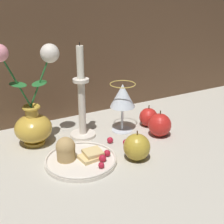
% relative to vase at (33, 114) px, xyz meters
% --- Properties ---
extents(ground_plane, '(2.40, 2.40, 0.00)m').
position_rel_vase_xyz_m(ground_plane, '(0.13, -0.13, -0.10)').
color(ground_plane, '#B7B2A3').
rests_on(ground_plane, ground).
extents(vase, '(0.19, 0.11, 0.32)m').
position_rel_vase_xyz_m(vase, '(0.00, 0.00, 0.00)').
color(vase, gold).
rests_on(vase, ground_plane).
extents(plate_with_pastries, '(0.20, 0.20, 0.08)m').
position_rel_vase_xyz_m(plate_with_pastries, '(0.07, -0.17, -0.08)').
color(plate_with_pastries, silver).
rests_on(plate_with_pastries, ground_plane).
extents(wine_glass, '(0.08, 0.08, 0.16)m').
position_rel_vase_xyz_m(wine_glass, '(0.28, -0.05, 0.02)').
color(wine_glass, silver).
rests_on(wine_glass, ground_plane).
extents(candlestick, '(0.08, 0.08, 0.30)m').
position_rel_vase_xyz_m(candlestick, '(0.15, -0.02, 0.01)').
color(candlestick, silver).
rests_on(candlestick, ground_plane).
extents(apple_beside_vase, '(0.08, 0.08, 0.09)m').
position_rel_vase_xyz_m(apple_beside_vase, '(0.22, -0.23, -0.06)').
color(apple_beside_vase, '#B2932D').
rests_on(apple_beside_vase, ground_plane).
extents(apple_near_glass, '(0.06, 0.06, 0.08)m').
position_rel_vase_xyz_m(apple_near_glass, '(0.38, -0.06, -0.07)').
color(apple_near_glass, red).
rests_on(apple_near_glass, ground_plane).
extents(apple_at_table_edge, '(0.08, 0.08, 0.09)m').
position_rel_vase_xyz_m(apple_at_table_edge, '(0.37, -0.14, -0.06)').
color(apple_at_table_edge, red).
rests_on(apple_at_table_edge, ground_plane).
extents(berry_near_plate, '(0.02, 0.02, 0.02)m').
position_rel_vase_xyz_m(berry_near_plate, '(0.20, -0.11, -0.09)').
color(berry_near_plate, '#AD192D').
rests_on(berry_near_plate, ground_plane).
extents(berry_front_center, '(0.02, 0.02, 0.02)m').
position_rel_vase_xyz_m(berry_front_center, '(0.24, -0.14, -0.09)').
color(berry_front_center, '#AD192D').
rests_on(berry_front_center, ground_plane).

